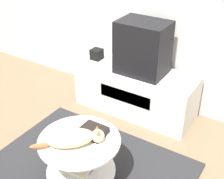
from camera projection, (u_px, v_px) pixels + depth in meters
The scene contains 8 objects.
ground_plane at pixel (81, 178), 2.66m from camera, with size 12.00×12.00×0.00m, color #7F664C.
rug at pixel (81, 178), 2.65m from camera, with size 1.69×1.43×0.02m.
tv_stand at pixel (135, 91), 3.42m from camera, with size 1.31×0.48×0.50m.
tv at pixel (143, 48), 3.12m from camera, with size 0.50×0.36×0.55m.
speaker at pixel (97, 54), 3.51m from camera, with size 0.12×0.12×0.12m.
coffee_table at pixel (80, 156), 2.49m from camera, with size 0.65×0.65×0.43m.
dvd_box at pixel (93, 131), 2.46m from camera, with size 0.20×0.17×0.05m.
cat at pixel (73, 138), 2.33m from camera, with size 0.43×0.42×0.13m.
Camera 1 is at (1.24, -1.47, 2.01)m, focal length 50.00 mm.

